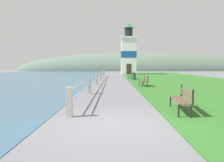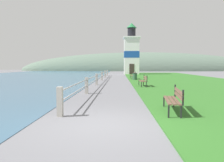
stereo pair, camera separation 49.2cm
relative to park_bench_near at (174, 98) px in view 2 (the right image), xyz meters
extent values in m
plane|color=slate|center=(-2.39, -1.61, -0.54)|extent=(160.00, 160.00, 0.00)
cube|color=#2D6623|center=(5.20, 16.24, -0.51)|extent=(12.00, 53.54, 0.06)
cube|color=#A8A399|center=(-3.87, -0.61, -0.05)|extent=(0.18, 0.18, 0.98)
cube|color=#A8A399|center=(-3.87, 5.26, -0.05)|extent=(0.18, 0.18, 0.98)
cube|color=#A8A399|center=(-3.87, 11.13, -0.05)|extent=(0.18, 0.18, 0.98)
cube|color=#A8A399|center=(-3.87, 17.00, -0.05)|extent=(0.18, 0.18, 0.98)
cube|color=#A8A399|center=(-3.87, 22.87, -0.05)|extent=(0.18, 0.18, 0.98)
cube|color=#A8A399|center=(-3.87, 28.73, -0.05)|extent=(0.18, 0.18, 0.98)
cylinder|color=#B2B2B7|center=(-3.87, 14.06, 0.30)|extent=(0.06, 29.34, 0.06)
cylinder|color=#B2B2B7|center=(-3.87, 14.06, -0.05)|extent=(0.06, 29.34, 0.06)
cube|color=brown|center=(-0.24, 0.03, -0.07)|extent=(0.36, 1.95, 0.04)
cube|color=brown|center=(-0.09, 0.01, -0.07)|extent=(0.36, 1.95, 0.04)
cube|color=brown|center=(0.06, -0.01, -0.07)|extent=(0.36, 1.95, 0.04)
cube|color=brown|center=(0.14, -0.02, 0.25)|extent=(0.30, 1.94, 0.11)
cube|color=brown|center=(0.14, -0.02, 0.09)|extent=(0.30, 1.94, 0.11)
cube|color=black|center=(-0.39, -0.91, -0.31)|extent=(0.06, 0.06, 0.45)
cube|color=black|center=(-0.15, 0.98, -0.31)|extent=(0.06, 0.06, 0.45)
cube|color=black|center=(-0.03, -0.95, -0.31)|extent=(0.06, 0.06, 0.45)
cube|color=black|center=(0.21, 0.93, -0.31)|extent=(0.06, 0.06, 0.45)
cube|color=black|center=(0.02, -0.96, 0.16)|extent=(0.06, 0.06, 0.49)
cube|color=black|center=(0.26, 0.92, 0.16)|extent=(0.06, 0.06, 0.49)
cube|color=brown|center=(-0.23, 9.51, -0.07)|extent=(0.16, 1.62, 0.04)
cube|color=brown|center=(-0.09, 9.52, -0.07)|extent=(0.16, 1.62, 0.04)
cube|color=brown|center=(0.06, 9.52, -0.07)|extent=(0.16, 1.62, 0.04)
cube|color=brown|center=(0.15, 9.52, 0.25)|extent=(0.10, 1.62, 0.11)
cube|color=brown|center=(0.15, 9.52, 0.09)|extent=(0.10, 1.62, 0.11)
cube|color=black|center=(-0.25, 8.73, -0.31)|extent=(0.05, 0.05, 0.45)
cube|color=black|center=(-0.29, 10.30, -0.31)|extent=(0.05, 0.05, 0.45)
cube|color=black|center=(0.12, 8.74, -0.31)|extent=(0.05, 0.05, 0.45)
cube|color=black|center=(0.07, 10.31, -0.31)|extent=(0.05, 0.05, 0.45)
cube|color=black|center=(0.17, 8.74, 0.16)|extent=(0.05, 0.05, 0.49)
cube|color=black|center=(0.12, 10.31, 0.16)|extent=(0.05, 0.05, 0.49)
cube|color=brown|center=(-0.40, 19.13, -0.07)|extent=(0.22, 1.72, 0.04)
cube|color=brown|center=(-0.26, 19.14, -0.07)|extent=(0.22, 1.72, 0.04)
cube|color=brown|center=(-0.11, 19.15, -0.07)|extent=(0.22, 1.72, 0.04)
cube|color=brown|center=(-0.02, 19.16, 0.25)|extent=(0.16, 1.72, 0.11)
cube|color=brown|center=(-0.02, 19.16, 0.09)|extent=(0.16, 1.72, 0.11)
cube|color=black|center=(-0.39, 18.30, -0.31)|extent=(0.05, 0.05, 0.45)
cube|color=black|center=(-0.49, 19.96, -0.31)|extent=(0.05, 0.05, 0.45)
cube|color=black|center=(-0.02, 18.32, -0.31)|extent=(0.05, 0.05, 0.45)
cube|color=black|center=(-0.12, 19.99, -0.31)|extent=(0.05, 0.05, 0.45)
cube|color=black|center=(0.03, 18.33, 0.16)|extent=(0.05, 0.05, 0.49)
cube|color=black|center=(-0.07, 19.99, 0.16)|extent=(0.05, 0.05, 0.49)
cube|color=white|center=(0.44, 34.19, 2.87)|extent=(2.77, 2.77, 6.82)
cube|color=#194799|center=(0.44, 34.19, 3.21)|extent=(2.81, 2.81, 1.23)
cube|color=white|center=(0.44, 34.19, 6.40)|extent=(3.18, 3.18, 0.25)
cylinder|color=black|center=(0.44, 34.19, 7.38)|extent=(1.52, 1.52, 1.70)
cone|color=#23703D|center=(0.44, 34.19, 8.69)|extent=(1.90, 1.90, 0.94)
cube|color=#332823|center=(0.44, 32.78, 0.46)|extent=(0.90, 0.06, 2.00)
cylinder|color=#2D5138|center=(-0.12, 17.24, -0.14)|extent=(0.50, 0.50, 0.80)
cylinder|color=black|center=(-0.12, 17.24, 0.28)|extent=(0.54, 0.54, 0.04)
ellipsoid|color=#566B5B|center=(5.61, 64.09, -0.54)|extent=(80.00, 16.00, 12.00)
camera|label=1|loc=(-2.43, -7.64, 1.13)|focal=35.00mm
camera|label=2|loc=(-1.94, -7.63, 1.13)|focal=35.00mm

